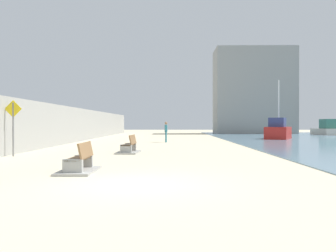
{
  "coord_description": "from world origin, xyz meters",
  "views": [
    {
      "loc": [
        0.98,
        -9.23,
        1.6
      ],
      "look_at": [
        0.74,
        10.56,
        1.45
      ],
      "focal_mm": 37.88,
      "sensor_mm": 36.0,
      "label": 1
    }
  ],
  "objects": [
    {
      "name": "boat_outer",
      "position": [
        11.66,
        26.55,
        0.85
      ],
      "size": [
        3.74,
        4.84,
        5.96
      ],
      "color": "red",
      "rests_on": "water_bay"
    },
    {
      "name": "person_walking",
      "position": [
        0.46,
        20.45,
        1.01
      ],
      "size": [
        0.23,
        0.52,
        1.72
      ],
      "color": "teal",
      "rests_on": "ground"
    },
    {
      "name": "ground_plane",
      "position": [
        0.0,
        18.0,
        0.0
      ],
      "size": [
        120.0,
        120.0,
        0.0
      ],
      "primitive_type": "plane",
      "color": "beige"
    },
    {
      "name": "harbor_building",
      "position": [
        13.63,
        46.0,
        6.54
      ],
      "size": [
        12.0,
        6.0,
        13.08
      ],
      "primitive_type": "cube",
      "color": "gray",
      "rests_on": "ground"
    },
    {
      "name": "seawall",
      "position": [
        -7.5,
        18.0,
        1.46
      ],
      "size": [
        0.8,
        64.0,
        2.92
      ],
      "primitive_type": "cube",
      "color": "#9E9E99",
      "rests_on": "ground"
    },
    {
      "name": "bench_near",
      "position": [
        -2.06,
        2.32,
        0.23
      ],
      "size": [
        1.11,
        2.11,
        0.98
      ],
      "color": "#9E9E99",
      "rests_on": "ground"
    },
    {
      "name": "pedestrian_sign",
      "position": [
        -6.73,
        7.82,
        1.69
      ],
      "size": [
        0.85,
        0.08,
        2.72
      ],
      "color": "slate",
      "rests_on": "ground"
    },
    {
      "name": "boat_far_right",
      "position": [
        21.86,
        39.07,
        0.8
      ],
      "size": [
        2.2,
        4.98,
        2.13
      ],
      "color": "beige",
      "rests_on": "water_bay"
    },
    {
      "name": "bench_far",
      "position": [
        -1.35,
        9.8,
        0.23
      ],
      "size": [
        1.22,
        2.16,
        0.98
      ],
      "color": "#9E9E99",
      "rests_on": "ground"
    }
  ]
}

